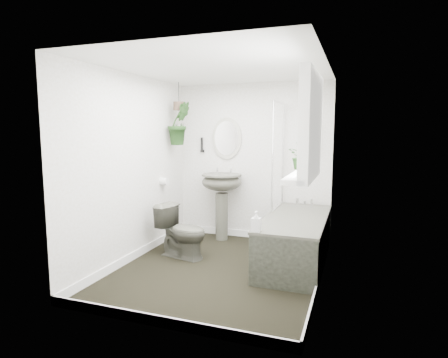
% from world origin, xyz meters
% --- Properties ---
extents(floor, '(2.30, 2.80, 0.02)m').
position_xyz_m(floor, '(0.00, 0.00, -0.01)').
color(floor, black).
rests_on(floor, ground).
extents(ceiling, '(2.30, 2.80, 0.02)m').
position_xyz_m(ceiling, '(0.00, 0.00, 2.31)').
color(ceiling, white).
rests_on(ceiling, ground).
extents(wall_back, '(2.30, 0.02, 2.30)m').
position_xyz_m(wall_back, '(0.00, 1.41, 1.15)').
color(wall_back, white).
rests_on(wall_back, ground).
extents(wall_front, '(2.30, 0.02, 2.30)m').
position_xyz_m(wall_front, '(0.00, -1.41, 1.15)').
color(wall_front, white).
rests_on(wall_front, ground).
extents(wall_left, '(0.02, 2.80, 2.30)m').
position_xyz_m(wall_left, '(-1.16, 0.00, 1.15)').
color(wall_left, white).
rests_on(wall_left, ground).
extents(wall_right, '(0.02, 2.80, 2.30)m').
position_xyz_m(wall_right, '(1.16, 0.00, 1.15)').
color(wall_right, white).
rests_on(wall_right, ground).
extents(skirting, '(2.30, 2.80, 0.10)m').
position_xyz_m(skirting, '(0.00, 0.00, 0.05)').
color(skirting, white).
rests_on(skirting, floor).
extents(bathtub, '(0.72, 1.72, 0.58)m').
position_xyz_m(bathtub, '(0.80, 0.50, 0.29)').
color(bathtub, '#47473C').
rests_on(bathtub, floor).
extents(bath_screen, '(0.04, 0.72, 1.40)m').
position_xyz_m(bath_screen, '(0.47, 0.99, 1.28)').
color(bath_screen, silver).
rests_on(bath_screen, bathtub).
extents(shower_box, '(0.20, 0.10, 0.35)m').
position_xyz_m(shower_box, '(0.80, 1.34, 1.55)').
color(shower_box, white).
rests_on(shower_box, wall_back).
extents(oval_mirror, '(0.46, 0.03, 0.62)m').
position_xyz_m(oval_mirror, '(-0.39, 1.37, 1.50)').
color(oval_mirror, '#AEAB9A').
rests_on(oval_mirror, wall_back).
extents(wall_sconce, '(0.04, 0.04, 0.22)m').
position_xyz_m(wall_sconce, '(-0.79, 1.36, 1.40)').
color(wall_sconce, black).
rests_on(wall_sconce, wall_back).
extents(toilet_roll_holder, '(0.11, 0.11, 0.11)m').
position_xyz_m(toilet_roll_holder, '(-1.10, 0.70, 0.90)').
color(toilet_roll_holder, white).
rests_on(toilet_roll_holder, wall_left).
extents(window_recess, '(0.08, 1.00, 0.90)m').
position_xyz_m(window_recess, '(1.09, -0.70, 1.65)').
color(window_recess, white).
rests_on(window_recess, wall_right).
extents(window_sill, '(0.18, 1.00, 0.04)m').
position_xyz_m(window_sill, '(1.02, -0.70, 1.23)').
color(window_sill, white).
rests_on(window_sill, wall_right).
extents(window_blinds, '(0.01, 0.86, 0.76)m').
position_xyz_m(window_blinds, '(1.04, -0.70, 1.65)').
color(window_blinds, white).
rests_on(window_blinds, wall_right).
extents(toilet, '(0.72, 0.50, 0.67)m').
position_xyz_m(toilet, '(-0.60, 0.25, 0.34)').
color(toilet, '#47473C').
rests_on(toilet, floor).
extents(pedestal_sink, '(0.69, 0.62, 0.99)m').
position_xyz_m(pedestal_sink, '(-0.39, 1.15, 0.50)').
color(pedestal_sink, '#47473C').
rests_on(pedestal_sink, floor).
extents(sill_plant, '(0.27, 0.25, 0.26)m').
position_xyz_m(sill_plant, '(0.97, -0.40, 1.38)').
color(sill_plant, black).
rests_on(sill_plant, window_sill).
extents(hanging_plant, '(0.43, 0.43, 0.62)m').
position_xyz_m(hanging_plant, '(-0.97, 0.95, 1.72)').
color(hanging_plant, black).
rests_on(hanging_plant, ceiling).
extents(soap_bottle, '(0.10, 0.10, 0.21)m').
position_xyz_m(soap_bottle, '(0.51, -0.29, 0.69)').
color(soap_bottle, '#2C2526').
rests_on(soap_bottle, bathtub).
extents(hanging_pot, '(0.16, 0.16, 0.12)m').
position_xyz_m(hanging_pot, '(-0.97, 0.95, 1.96)').
color(hanging_pot, '#4D3B2C').
rests_on(hanging_pot, ceiling).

